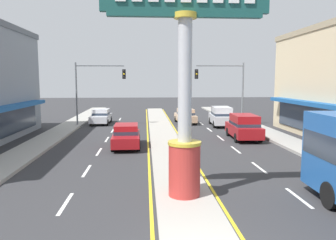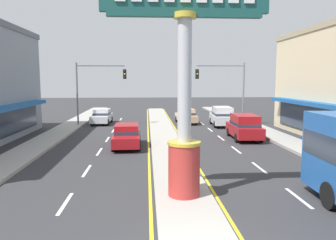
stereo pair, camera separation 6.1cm
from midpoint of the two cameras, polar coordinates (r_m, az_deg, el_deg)
median_strip at (r=25.39m, az=-0.71°, el=-3.11°), size 2.19×52.00×0.14m
sidewalk_left at (r=24.52m, az=-21.50°, el=-3.90°), size 2.23×60.00×0.18m
sidewalk_right at (r=25.53m, az=19.77°, el=-3.42°), size 2.23×60.00×0.18m
lane_markings at (r=24.08m, az=-0.52°, el=-3.82°), size 8.93×52.00×0.01m
district_sign at (r=12.07m, az=2.81°, el=6.26°), size 6.05×1.25×8.33m
traffic_light_left_side at (r=32.68m, az=-12.70°, el=6.31°), size 4.86×0.46×6.20m
traffic_light_right_side at (r=32.55m, az=9.87°, el=6.38°), size 4.86×0.46×6.20m
suv_near_right_lane at (r=25.69m, az=12.96°, el=-1.11°), size 2.12×4.68×1.90m
sedan_far_right_lane at (r=34.51m, az=2.99°, el=0.74°), size 2.01×4.39×1.53m
sedan_near_left_lane at (r=22.31m, az=-7.34°, el=-2.69°), size 1.91×4.34×1.53m
suv_mid_left_lane at (r=32.82m, az=9.19°, el=0.69°), size 2.17×4.70×1.90m
sedan_kerb_right at (r=34.76m, az=-11.60°, el=0.65°), size 1.92×4.34×1.53m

